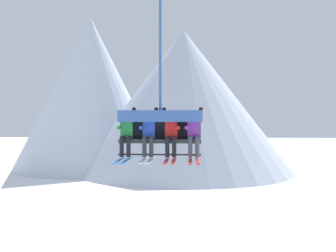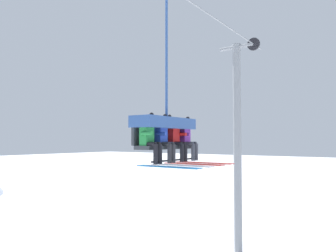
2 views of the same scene
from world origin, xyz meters
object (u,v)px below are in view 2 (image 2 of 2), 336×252
Objects in this scene: chairlift_chair at (164,126)px; skier_green at (151,138)px; skier_blue at (165,138)px; skier_red at (177,138)px; lift_tower_far at (238,142)px; skier_purple at (188,139)px.

skier_green is at bearing -166.23° from chairlift_chair.
skier_green is at bearing 180.00° from skier_blue.
skier_blue is (-0.29, -0.21, -0.34)m from chairlift_chair.
skier_red is (0.57, 0.00, 0.00)m from skier_blue.
lift_tower_far is 5.58× the size of skier_green.
chairlift_chair is 0.96m from skier_purple.
skier_blue is at bearing -143.46° from chairlift_chair.
skier_green and skier_purple have the same top height.
skier_blue is at bearing 180.00° from skier_purple.
skier_blue is at bearing -172.40° from lift_tower_far.
skier_red and skier_purple have the same top height.
lift_tower_far is 6.43m from skier_red.
skier_green is 1.16m from skier_red.
lift_tower_far is 5.58× the size of skier_purple.
lift_tower_far is 1.96× the size of chairlift_chair.
skier_red is (0.29, -0.21, -0.34)m from chairlift_chair.
lift_tower_far is at bearing 9.11° from skier_purple.
skier_purple is (1.74, 0.00, 0.00)m from skier_green.
skier_blue is (0.58, 0.00, 0.00)m from skier_green.
skier_red is at bearing -36.54° from chairlift_chair.
chairlift_chair is 0.96m from skier_green.
lift_tower_far is at bearing 7.60° from skier_blue.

